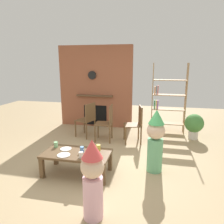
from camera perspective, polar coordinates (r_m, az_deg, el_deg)
ground_plane at (r=4.06m, az=-3.36°, el=-14.67°), size 12.00×12.00×0.00m
brick_fireplace_feature at (r=6.36m, az=-4.47°, el=6.77°), size 2.20×0.28×2.40m
bookshelf at (r=5.95m, az=14.45°, el=2.91°), size 0.90×0.28×1.90m
coffee_table at (r=3.74m, az=-9.53°, el=-11.64°), size 1.15×0.59×0.40m
paper_cup_near_left at (r=3.73m, az=-3.73°, el=-9.65°), size 0.08×0.08×0.11m
paper_cup_near_right at (r=3.50m, az=-8.45°, el=-11.44°), size 0.07×0.07×0.10m
paper_cup_center at (r=3.62m, az=-4.89°, el=-10.41°), size 0.08×0.08×0.11m
paper_cup_far_left at (r=3.69m, az=-8.16°, el=-10.04°), size 0.07×0.07×0.10m
paper_cup_far_right at (r=4.00m, az=-14.99°, el=-8.54°), size 0.07×0.07×0.10m
paper_plate_front at (r=3.65m, az=-12.99°, el=-11.32°), size 0.22×0.22×0.01m
paper_plate_rear at (r=3.88m, az=-12.41°, el=-9.76°), size 0.20×0.20×0.01m
birthday_cake_slice at (r=3.64m, az=-6.74°, el=-10.48°), size 0.10×0.10×0.09m
table_fork at (r=3.48m, az=-4.20°, el=-12.29°), size 0.15×0.07×0.01m
child_with_cone_hat at (r=2.66m, az=-5.28°, el=-17.39°), size 0.29×0.29×1.03m
child_in_pink at (r=3.77m, az=11.73°, el=-7.30°), size 0.31×0.31×1.13m
dining_chair_left at (r=5.46m, az=-6.61°, el=-1.61°), size 0.51×0.51×0.90m
dining_chair_middle at (r=5.15m, az=-1.29°, el=-2.44°), size 0.42×0.42×0.90m
dining_chair_right at (r=5.09m, az=6.65°, el=-2.71°), size 0.49×0.49×0.90m
potted_plant_tall at (r=5.70m, az=21.39°, el=-3.17°), size 0.47×0.47×0.65m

